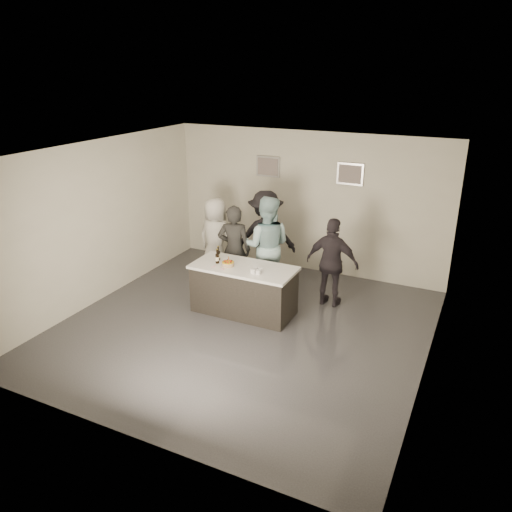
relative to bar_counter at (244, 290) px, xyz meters
The scene contains 19 objects.
floor 0.74m from the bar_counter, 63.94° to the right, with size 6.00×6.00×0.00m, color #3D3D42.
ceiling 2.62m from the bar_counter, 63.94° to the right, with size 6.00×6.00×0.00m, color white.
wall_back 2.70m from the bar_counter, 84.09° to the left, with size 6.00×0.04×3.00m, color beige.
wall_front 3.69m from the bar_counter, 85.84° to the right, with size 6.00×0.04×3.00m, color beige.
wall_left 2.98m from the bar_counter, 169.18° to the right, with size 0.04×6.00×3.00m, color beige.
wall_right 3.46m from the bar_counter, ahead, with size 0.04×6.00×3.00m, color beige.
picture_left 3.08m from the bar_counter, 104.74° to the left, with size 0.54×0.04×0.44m, color #B2B2B7.
picture_right 3.22m from the bar_counter, 64.70° to the left, with size 0.54×0.04×0.44m, color #B2B2B7.
bar_counter is the anchor object (origin of this frame).
cake 0.56m from the bar_counter, 159.08° to the right, with size 0.22×0.22×0.07m, color gold.
beer_bottle_a 0.81m from the bar_counter, behind, with size 0.07×0.07×0.26m, color black.
beer_bottle_b 0.77m from the bar_counter, behind, with size 0.07×0.07×0.26m, color black.
tumbler_cluster 0.61m from the bar_counter, 24.25° to the right, with size 0.19×0.19×0.08m, color orange.
candles 0.63m from the bar_counter, 145.97° to the right, with size 0.24×0.08×0.01m, color pink.
person_main_black 1.01m from the bar_counter, 128.47° to the left, with size 0.65×0.42×1.77m, color black.
person_main_blue 1.11m from the bar_counter, 89.92° to the left, with size 0.95×0.74×1.95m, color #A2CDD4.
person_guest_left 1.82m from the bar_counter, 136.21° to the left, with size 0.84×0.55×1.71m, color silver.
person_guest_right 1.70m from the bar_counter, 36.75° to the left, with size 0.99×0.41×1.69m, color #2A252C.
person_guest_back 1.62m from the bar_counter, 100.09° to the left, with size 1.23×0.71×1.91m, color black.
Camera 1 is at (3.49, -6.74, 4.24)m, focal length 35.00 mm.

